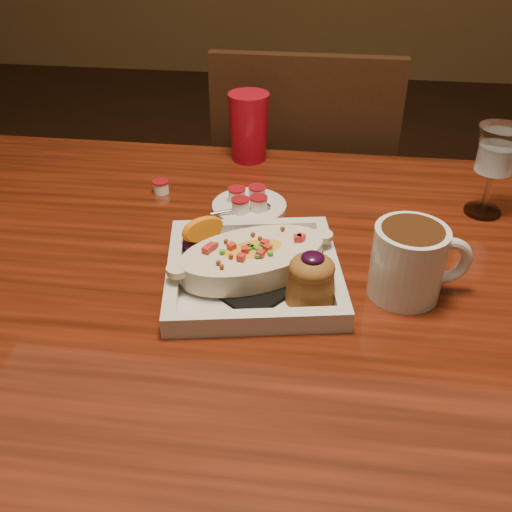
# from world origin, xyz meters

# --- Properties ---
(table) EXTENTS (1.50, 0.90, 0.75)m
(table) POSITION_xyz_m (0.00, 0.00, 0.65)
(table) COLOR maroon
(table) RESTS_ON floor
(chair_far) EXTENTS (0.42, 0.42, 0.93)m
(chair_far) POSITION_xyz_m (-0.00, 0.63, 0.51)
(chair_far) COLOR black
(chair_far) RESTS_ON floor
(plate) EXTENTS (0.28, 0.28, 0.08)m
(plate) POSITION_xyz_m (-0.03, -0.01, 0.78)
(plate) COLOR silver
(plate) RESTS_ON table
(coffee_mug) EXTENTS (0.14, 0.10, 0.10)m
(coffee_mug) POSITION_xyz_m (0.17, -0.01, 0.81)
(coffee_mug) COLOR silver
(coffee_mug) RESTS_ON table
(goblet) EXTENTS (0.07, 0.07, 0.15)m
(goblet) POSITION_xyz_m (0.32, 0.23, 0.86)
(goblet) COLOR silver
(goblet) RESTS_ON table
(saucer) EXTENTS (0.13, 0.13, 0.09)m
(saucer) POSITION_xyz_m (-0.07, 0.19, 0.76)
(saucer) COLOR silver
(saucer) RESTS_ON table
(creamer_loose) EXTENTS (0.03, 0.03, 0.02)m
(creamer_loose) POSITION_xyz_m (-0.24, 0.23, 0.76)
(creamer_loose) COLOR white
(creamer_loose) RESTS_ON table
(red_tumbler) EXTENTS (0.08, 0.08, 0.13)m
(red_tumbler) POSITION_xyz_m (-0.10, 0.40, 0.82)
(red_tumbler) COLOR #A50B1E
(red_tumbler) RESTS_ON table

